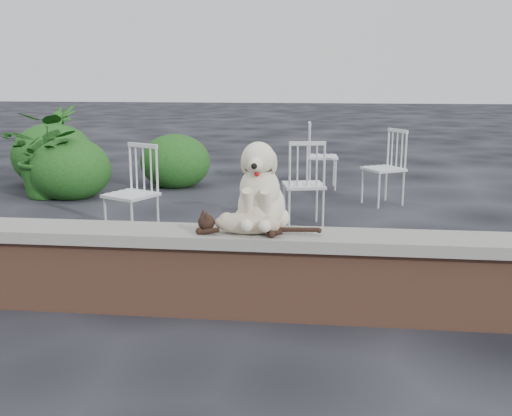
# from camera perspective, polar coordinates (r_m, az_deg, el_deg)

# --- Properties ---
(ground) EXTENTS (60.00, 60.00, 0.00)m
(ground) POSITION_cam_1_polar(r_m,az_deg,el_deg) (4.34, -7.77, -9.44)
(ground) COLOR black
(ground) RESTS_ON ground
(brick_wall) EXTENTS (6.00, 0.30, 0.50)m
(brick_wall) POSITION_cam_1_polar(r_m,az_deg,el_deg) (4.26, -7.87, -6.32)
(brick_wall) COLOR brown
(brick_wall) RESTS_ON ground
(capstone) EXTENTS (6.20, 0.40, 0.08)m
(capstone) POSITION_cam_1_polar(r_m,az_deg,el_deg) (4.17, -7.98, -2.55)
(capstone) COLOR slate
(capstone) RESTS_ON brick_wall
(dog) EXTENTS (0.43, 0.56, 0.62)m
(dog) POSITION_cam_1_polar(r_m,az_deg,el_deg) (4.07, 0.52, 2.27)
(dog) COLOR beige
(dog) RESTS_ON capstone
(cat) EXTENTS (0.98, 0.28, 0.16)m
(cat) POSITION_cam_1_polar(r_m,az_deg,el_deg) (3.99, -0.86, -1.32)
(cat) COLOR tan
(cat) RESTS_ON capstone
(chair_d) EXTENTS (0.77, 0.77, 0.94)m
(chair_d) POSITION_cam_1_polar(r_m,az_deg,el_deg) (7.72, 11.93, 3.76)
(chair_d) COLOR white
(chair_d) RESTS_ON ground
(chair_b) EXTENTS (0.75, 0.75, 0.94)m
(chair_b) POSITION_cam_1_polar(r_m,az_deg,el_deg) (6.06, -11.71, 1.38)
(chair_b) COLOR white
(chair_b) RESTS_ON ground
(chair_e) EXTENTS (0.59, 0.59, 0.94)m
(chair_e) POSITION_cam_1_polar(r_m,az_deg,el_deg) (8.70, 6.28, 4.94)
(chair_e) COLOR white
(chair_e) RESTS_ON ground
(chair_c) EXTENTS (0.66, 0.66, 0.94)m
(chair_c) POSITION_cam_1_polar(r_m,az_deg,el_deg) (6.47, 4.52, 2.32)
(chair_c) COLOR white
(chair_c) RESTS_ON ground
(potted_plant_a) EXTENTS (1.13, 1.01, 1.14)m
(potted_plant_a) POSITION_cam_1_polar(r_m,az_deg,el_deg) (8.45, -19.04, 4.76)
(potted_plant_a) COLOR #174614
(potted_plant_a) RESTS_ON ground
(potted_plant_b) EXTENTS (0.90, 0.90, 1.15)m
(potted_plant_b) POSITION_cam_1_polar(r_m,az_deg,el_deg) (9.60, -17.98, 5.75)
(potted_plant_b) COLOR #174614
(potted_plant_b) RESTS_ON ground
(shrubbery) EXTENTS (2.94, 1.95, 0.96)m
(shrubbery) POSITION_cam_1_polar(r_m,az_deg,el_deg) (8.94, -15.34, 4.28)
(shrubbery) COLOR #174614
(shrubbery) RESTS_ON ground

